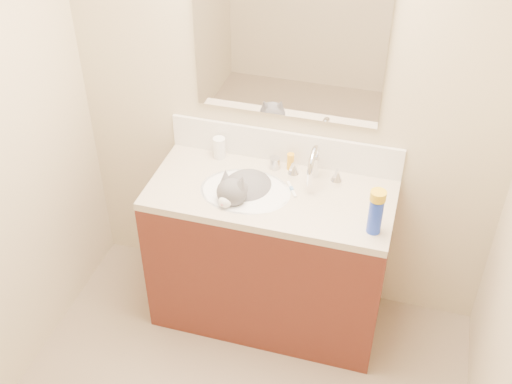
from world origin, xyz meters
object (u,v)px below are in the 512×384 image
Objects in this scene: vanity_cabinet at (270,259)px; faucet at (314,167)px; basin at (245,202)px; pill_bottle at (219,148)px; amber_bottle at (291,162)px; spray_can at (375,216)px; silver_jar at (275,163)px; cat at (245,194)px.

vanity_cabinet is 4.29× the size of faucet.
basin is 0.34m from pill_bottle.
vanity_cabinet is 0.40m from basin.
pill_bottle is 0.38m from amber_bottle.
spray_can is (0.64, -0.12, 0.16)m from basin.
pill_bottle is 0.30m from silver_jar.
basin is 0.67m from spray_can.
pill_bottle is (-0.20, 0.22, 0.09)m from cat.
faucet reaches higher than basin.
faucet is at bearing 139.18° from spray_can.
vanity_cabinet is at bearing 14.04° from basin.
amber_bottle is at bearing 65.75° from cat.
pill_bottle reaches higher than vanity_cabinet.
vanity_cabinet is at bearing -80.82° from silver_jar.
faucet reaches higher than spray_can.
pill_bottle is at bearing 172.05° from faucet.
spray_can reaches higher than pill_bottle.
amber_bottle is at bearing 152.06° from faucet.
vanity_cabinet is 0.44m from cat.
silver_jar is at bearing 99.18° from vanity_cabinet.
cat is 2.36× the size of spray_can.
amber_bottle is at bearing 10.64° from silver_jar.
spray_can reaches higher than cat.
amber_bottle is (0.38, -0.00, -0.01)m from pill_bottle.
pill_bottle is 0.66× the size of spray_can.
silver_jar is at bearing 68.28° from basin.
vanity_cabinet is at bearing -102.76° from amber_bottle.
spray_can is (0.55, -0.35, 0.06)m from silver_jar.
amber_bottle is 0.60m from spray_can.
basin is at bearing 168.92° from spray_can.
silver_jar reaches higher than basin.
cat is at bearing -128.92° from amber_bottle.
silver_jar is (0.10, 0.20, 0.06)m from cat.
pill_bottle is (-0.21, 0.24, 0.13)m from basin.
cat is (-0.01, 0.02, 0.04)m from basin.
silver_jar is 0.65m from spray_can.
amber_bottle is at bearing 54.90° from basin.
basin is at bearing -125.10° from amber_bottle.
silver_jar reaches higher than vanity_cabinet.
faucet is at bearing 40.24° from cat.
basin is 7.29× the size of silver_jar.
pill_bottle is (-0.33, 0.21, 0.51)m from vanity_cabinet.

